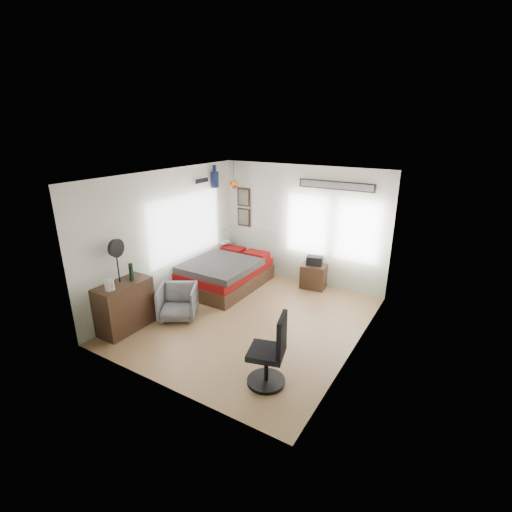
# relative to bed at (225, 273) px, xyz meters

# --- Properties ---
(ground_plane) EXTENTS (4.00, 4.50, 0.01)m
(ground_plane) POSITION_rel_bed_xyz_m (1.30, -1.02, -0.32)
(ground_plane) COLOR #986A45
(room_shell) EXTENTS (4.02, 4.52, 2.71)m
(room_shell) POSITION_rel_bed_xyz_m (1.22, -0.83, 1.29)
(room_shell) COLOR silver
(room_shell) RESTS_ON ground_plane
(wall_decor) EXTENTS (3.55, 1.32, 1.44)m
(wall_decor) POSITION_rel_bed_xyz_m (0.20, 0.94, 1.78)
(wall_decor) COLOR #372116
(wall_decor) RESTS_ON room_shell
(bed) EXTENTS (1.49, 2.04, 0.65)m
(bed) POSITION_rel_bed_xyz_m (0.00, 0.00, 0.00)
(bed) COLOR #372013
(bed) RESTS_ON ground_plane
(dresser) EXTENTS (0.48, 1.00, 0.90)m
(dresser) POSITION_rel_bed_xyz_m (-0.44, -2.45, 0.13)
(dresser) COLOR #372013
(dresser) RESTS_ON ground_plane
(armchair) EXTENTS (0.95, 0.96, 0.64)m
(armchair) POSITION_rel_bed_xyz_m (0.08, -1.65, 0.00)
(armchair) COLOR slate
(armchair) RESTS_ON ground_plane
(nightstand) EXTENTS (0.60, 0.50, 0.54)m
(nightstand) POSITION_rel_bed_xyz_m (1.75, 1.01, -0.05)
(nightstand) COLOR #372013
(nightstand) RESTS_ON ground_plane
(task_chair) EXTENTS (0.61, 0.61, 1.11)m
(task_chair) POSITION_rel_bed_xyz_m (2.54, -2.44, 0.13)
(task_chair) COLOR black
(task_chair) RESTS_ON ground_plane
(kettle) EXTENTS (0.18, 0.15, 0.20)m
(kettle) POSITION_rel_bed_xyz_m (-0.38, -2.74, 0.68)
(kettle) COLOR silver
(kettle) RESTS_ON dresser
(bottle) EXTENTS (0.08, 0.08, 0.31)m
(bottle) POSITION_rel_bed_xyz_m (-0.40, -2.26, 0.73)
(bottle) COLOR black
(bottle) RESTS_ON dresser
(stand_fan) EXTENTS (0.13, 0.33, 0.79)m
(stand_fan) POSITION_rel_bed_xyz_m (-0.50, -2.43, 1.20)
(stand_fan) COLOR black
(stand_fan) RESTS_ON dresser
(black_bag) EXTENTS (0.38, 0.29, 0.20)m
(black_bag) POSITION_rel_bed_xyz_m (1.75, 1.01, 0.33)
(black_bag) COLOR black
(black_bag) RESTS_ON nightstand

